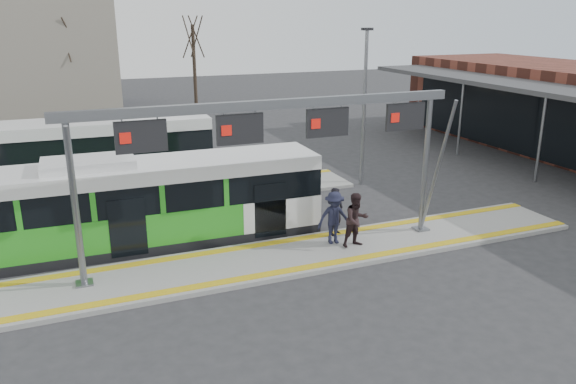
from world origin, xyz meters
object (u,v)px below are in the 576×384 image
at_px(passenger_c, 334,218).
at_px(passenger_a, 336,211).
at_px(hero_bus, 151,203).
at_px(passenger_b, 356,220).
at_px(gantry, 275,133).

bearing_deg(passenger_c, passenger_a, 63.32).
distance_m(hero_bus, passenger_b, 7.25).
bearing_deg(passenger_a, gantry, 164.18).
bearing_deg(hero_bus, passenger_b, -26.10).
distance_m(passenger_a, passenger_b, 1.24).
distance_m(passenger_b, passenger_c, 0.79).
distance_m(gantry, passenger_a, 4.28).
bearing_deg(hero_bus, passenger_c, -24.33).
xyz_separation_m(gantry, hero_bus, (-3.63, 2.90, -2.79)).
bearing_deg(hero_bus, gantry, -37.46).
xyz_separation_m(hero_bus, passenger_c, (5.84, -2.79, -0.41)).
relative_size(passenger_a, passenger_b, 0.93).
bearing_deg(passenger_a, passenger_c, -154.87).
xyz_separation_m(passenger_a, passenger_b, (0.15, -1.22, 0.07)).
bearing_deg(passenger_c, passenger_b, -36.37).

